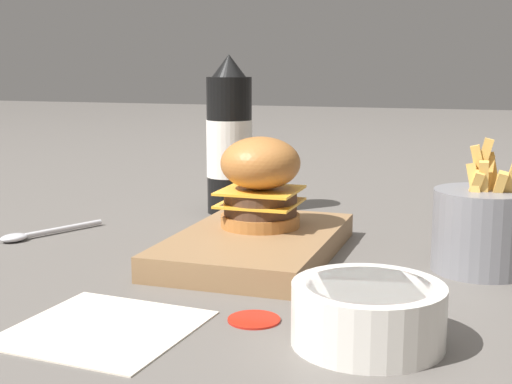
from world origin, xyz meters
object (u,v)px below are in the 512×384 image
(ketchup_bottle, at_px, (229,142))
(spoon, at_px, (34,234))
(burger, at_px, (261,181))
(side_bowl, at_px, (368,312))
(serving_board, at_px, (256,245))
(fries_basket, at_px, (482,228))

(ketchup_bottle, height_order, spoon, ketchup_bottle)
(spoon, bearing_deg, ketchup_bottle, 166.64)
(burger, bearing_deg, spoon, 97.75)
(burger, height_order, side_bowl, burger)
(ketchup_bottle, xyz_separation_m, side_bowl, (-0.46, -0.29, -0.08))
(serving_board, bearing_deg, fries_basket, -85.23)
(burger, height_order, spoon, burger)
(burger, relative_size, fries_basket, 0.75)
(fries_basket, xyz_separation_m, side_bowl, (-0.25, 0.08, -0.02))
(serving_board, distance_m, spoon, 0.31)
(ketchup_bottle, distance_m, fries_basket, 0.44)
(side_bowl, bearing_deg, ketchup_bottle, 32.39)
(burger, distance_m, side_bowl, 0.33)
(side_bowl, height_order, spoon, side_bowl)
(ketchup_bottle, bearing_deg, burger, -149.87)
(fries_basket, distance_m, spoon, 0.57)
(ketchup_bottle, distance_m, spoon, 0.32)
(serving_board, relative_size, side_bowl, 2.30)
(burger, xyz_separation_m, ketchup_bottle, (0.20, 0.12, 0.02))
(side_bowl, bearing_deg, spoon, 65.12)
(serving_board, height_order, fries_basket, fries_basket)
(burger, xyz_separation_m, spoon, (-0.04, 0.31, -0.08))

